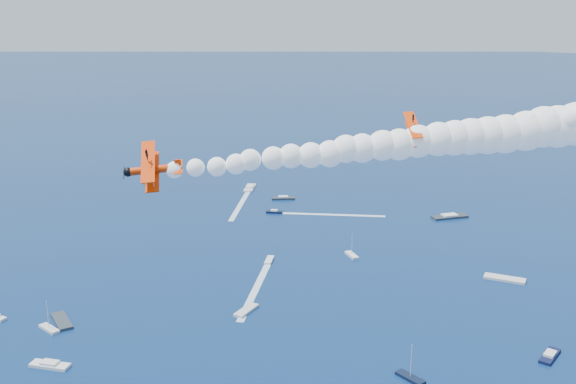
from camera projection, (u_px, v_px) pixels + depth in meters
The scene contains 5 objects.
biplane_lead at pixel (416, 132), 97.14m from camera, with size 6.63×7.44×4.48m, color #E73804, non-canonical shape.
biplane_trail at pixel (154, 170), 92.80m from camera, with size 7.93×8.89×5.36m, color #EB3504, non-canonical shape.
smoke_trail_trail at pixel (401, 144), 96.14m from camera, with size 55.50×45.46×11.92m, color white, non-canonical shape.
spectator_boats at pixel (461, 298), 182.28m from camera, with size 226.20×159.01×0.70m.
boat_wakes at pixel (277, 232), 234.83m from camera, with size 66.61×98.45×0.04m.
Camera 1 is at (45.11, -55.32, 77.58)m, focal length 42.83 mm.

